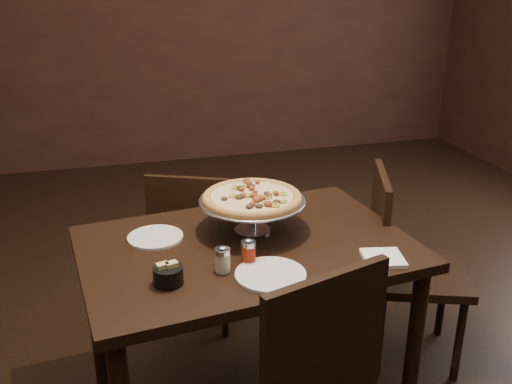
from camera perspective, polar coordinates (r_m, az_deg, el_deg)
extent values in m
cube|color=black|center=(5.31, -10.34, 17.60)|extent=(6.00, 0.02, 2.80)
cube|color=black|center=(2.16, -0.93, -5.67)|extent=(1.30, 0.94, 0.04)
cylinder|color=black|center=(2.34, 15.47, -15.11)|extent=(0.06, 0.06, 0.72)
cylinder|color=black|center=(2.54, -15.69, -11.93)|extent=(0.06, 0.06, 0.72)
cylinder|color=black|center=(2.82, 7.10, -7.66)|extent=(0.06, 0.06, 0.72)
cylinder|color=#BCBBC3|center=(2.25, -0.39, -3.82)|extent=(0.14, 0.14, 0.01)
cylinder|color=#BCBBC3|center=(2.22, -0.39, -2.43)|extent=(0.03, 0.03, 0.11)
cylinder|color=#BCBBC3|center=(2.20, -0.40, -1.03)|extent=(0.10, 0.10, 0.01)
cylinder|color=#9A9A9F|center=(2.20, -0.40, -0.88)|extent=(0.41, 0.41, 0.01)
torus|color=#9A9A9F|center=(2.20, -0.40, -0.86)|extent=(0.42, 0.42, 0.01)
cylinder|color=#A97532|center=(2.19, -0.40, -0.66)|extent=(0.38, 0.38, 0.01)
torus|color=#A97532|center=(2.19, -0.40, -0.56)|extent=(0.39, 0.39, 0.03)
cylinder|color=#DDB679|center=(2.19, -0.40, -0.44)|extent=(0.32, 0.32, 0.01)
cylinder|color=beige|center=(1.95, -3.35, -7.02)|extent=(0.05, 0.05, 0.07)
cylinder|color=#BCBBC3|center=(1.93, -3.37, -5.93)|extent=(0.05, 0.05, 0.02)
ellipsoid|color=#BCBBC3|center=(1.93, -3.38, -5.57)|extent=(0.03, 0.03, 0.01)
cylinder|color=maroon|center=(2.00, -0.77, -6.25)|extent=(0.05, 0.05, 0.07)
cylinder|color=#BCBBC3|center=(1.98, -0.77, -5.19)|extent=(0.05, 0.05, 0.02)
ellipsoid|color=#BCBBC3|center=(1.98, -0.77, -4.84)|extent=(0.03, 0.03, 0.01)
cylinder|color=black|center=(1.90, -8.77, -8.25)|extent=(0.10, 0.10, 0.06)
cube|color=tan|center=(1.89, -9.29, -7.94)|extent=(0.04, 0.04, 0.07)
cube|color=tan|center=(1.89, -8.40, -7.84)|extent=(0.04, 0.04, 0.07)
cube|color=white|center=(2.08, 12.59, -6.48)|extent=(0.16, 0.16, 0.01)
cylinder|color=silver|center=(2.22, -10.03, -4.47)|extent=(0.21, 0.21, 0.01)
cylinder|color=silver|center=(1.93, 1.46, -8.27)|extent=(0.24, 0.24, 0.01)
cone|color=#BCBBC3|center=(2.10, 0.22, -1.77)|extent=(0.15, 0.15, 0.00)
cylinder|color=black|center=(2.10, 0.22, -1.68)|extent=(0.06, 0.13, 0.02)
cube|color=black|center=(2.92, -5.65, -5.52)|extent=(0.52, 0.52, 0.04)
cube|color=black|center=(2.66, -6.76, -2.71)|extent=(0.37, 0.19, 0.42)
cylinder|color=black|center=(3.13, -1.91, -7.89)|extent=(0.03, 0.03, 0.39)
cylinder|color=black|center=(3.20, -7.63, -7.40)|extent=(0.03, 0.03, 0.39)
cylinder|color=black|center=(2.86, -3.10, -11.00)|extent=(0.03, 0.03, 0.39)
cylinder|color=black|center=(2.93, -9.36, -10.37)|extent=(0.03, 0.03, 0.39)
cube|color=black|center=(1.73, 6.90, -14.83)|extent=(0.43, 0.16, 0.46)
cube|color=black|center=(2.71, 15.86, -7.88)|extent=(0.55, 0.55, 0.04)
cube|color=black|center=(2.57, 12.22, -2.91)|extent=(0.18, 0.41, 0.44)
cylinder|color=black|center=(2.73, 19.64, -13.81)|extent=(0.04, 0.04, 0.41)
cylinder|color=black|center=(3.01, 18.12, -10.08)|extent=(0.04, 0.04, 0.41)
cylinder|color=black|center=(2.66, 12.26, -13.93)|extent=(0.04, 0.04, 0.41)
cylinder|color=black|center=(2.95, 11.51, -10.07)|extent=(0.04, 0.04, 0.41)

